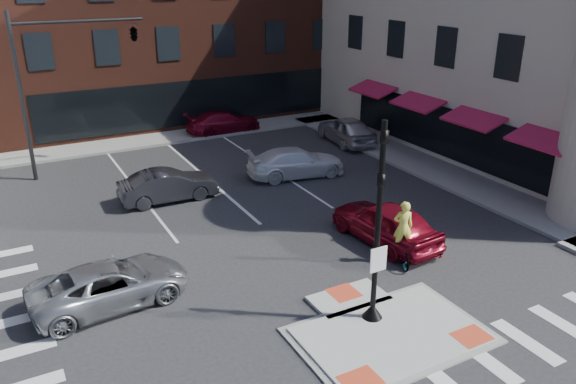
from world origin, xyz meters
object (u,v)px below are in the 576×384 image
white_pickup (296,162)px  bg_car_silver (346,130)px  red_sedan (386,223)px  bg_car_dark (168,186)px  cyclist (402,242)px  bg_car_red (224,122)px  silver_suv (111,284)px

white_pickup → bg_car_silver: size_ratio=1.04×
red_sedan → bg_car_dark: size_ratio=1.10×
red_sedan → bg_car_silver: bearing=-122.6°
red_sedan → cyclist: (-0.50, -1.56, -0.02)m
white_pickup → bg_car_red: size_ratio=1.04×
red_sedan → bg_car_red: 17.15m
bg_car_silver → bg_car_red: (-5.55, 5.55, -0.12)m
bg_car_silver → bg_car_red: 7.86m
silver_suv → bg_car_red: (10.50, 16.50, 0.01)m
red_sedan → bg_car_dark: 9.93m
red_sedan → white_pickup: (0.58, 8.00, -0.09)m
white_pickup → silver_suv: bearing=133.6°
bg_car_dark → bg_car_red: (6.44, 9.23, -0.02)m
bg_car_dark → bg_car_red: 11.25m
white_pickup → bg_car_dark: white_pickup is taller
bg_car_dark → bg_car_silver: 12.54m
red_sedan → white_pickup: red_sedan is taller
bg_car_dark → white_pickup: bearing=-88.2°
bg_car_red → cyclist: bearing=177.2°
silver_suv → white_pickup: 12.94m
white_pickup → bg_car_silver: (5.41, 3.59, 0.09)m
bg_car_red → cyclist: cyclist is taller
red_sedan → cyclist: bearing=66.9°
silver_suv → red_sedan: red_sedan is taller
silver_suv → bg_car_red: bearing=-37.5°
white_pickup → bg_car_dark: size_ratio=1.14×
bg_car_silver → cyclist: 14.66m
bg_car_dark → bg_car_red: bearing=-33.8°
silver_suv → cyclist: (9.56, -2.20, 0.11)m
bg_car_red → bg_car_silver: bearing=-135.0°
red_sedan → bg_car_red: size_ratio=1.00×
bg_car_dark → cyclist: bearing=-148.8°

